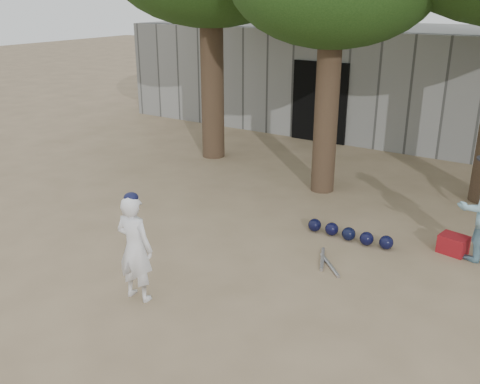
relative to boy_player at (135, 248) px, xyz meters
The scene contains 6 objects.
ground 1.36m from the boy_player, 105.14° to the left, with size 70.00×70.00×0.00m, color #937C5E.
boy_player is the anchor object (origin of this frame).
red_bag 5.03m from the boy_player, 48.52° to the left, with size 0.42×0.32×0.30m, color maroon.
back_building 11.46m from the boy_player, 91.49° to the left, with size 16.00×5.24×3.00m.
helmet_row 3.76m from the boy_player, 62.34° to the left, with size 1.51×0.27×0.23m.
bat_pile 2.98m from the boy_player, 52.59° to the left, with size 0.62×0.74×0.06m.
Camera 1 is at (4.93, -5.68, 3.91)m, focal length 40.00 mm.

